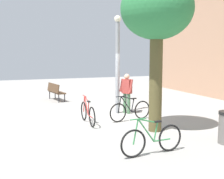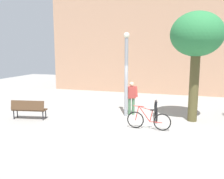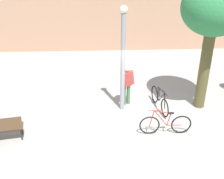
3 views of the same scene
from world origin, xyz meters
name	(u,v)px [view 3 (image 3 of 3)]	position (x,y,z in m)	size (l,w,h in m)	color
ground_plane	(135,117)	(0.00, 0.00, 0.00)	(36.00, 36.00, 0.00)	gray
lamppost	(123,56)	(-0.44, 0.66, 2.23)	(0.28, 0.28, 4.06)	gray
person_by_lamppost	(127,83)	(-0.24, 1.01, 0.97)	(0.63, 0.49, 1.67)	#47704C
plaza_tree	(214,11)	(2.69, 0.74, 3.80)	(2.30, 2.30, 4.90)	brown
bicycle_black	(160,100)	(1.04, 0.59, 0.38)	(0.36, 1.79, 0.97)	black
bicycle_red	(165,124)	(0.92, -1.04, 0.38)	(1.81, 0.08, 0.97)	black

